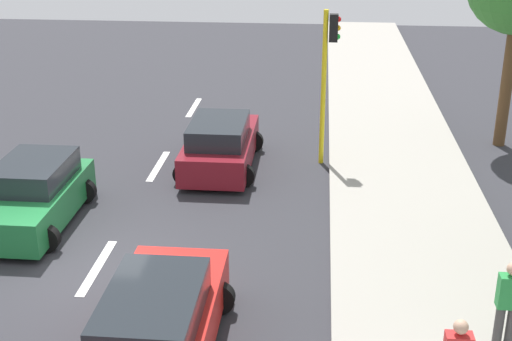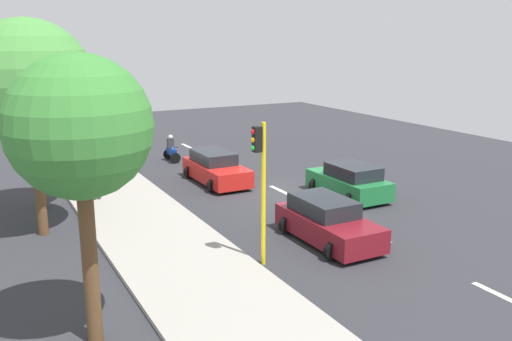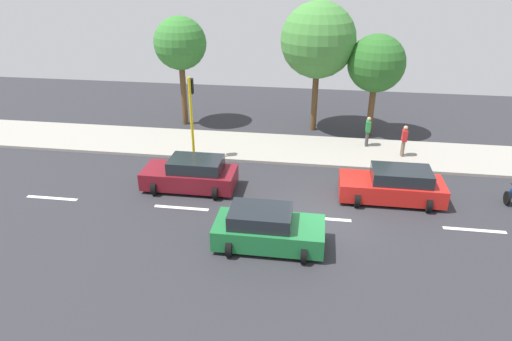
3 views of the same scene
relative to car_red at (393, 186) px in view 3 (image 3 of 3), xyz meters
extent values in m
cube|color=#2D2D33|center=(-2.05, 3.04, -0.76)|extent=(40.00, 60.00, 0.10)
cube|color=#9E998E|center=(4.95, 3.04, -0.64)|extent=(4.00, 60.00, 0.15)
cube|color=white|center=(-2.05, -2.96, -0.71)|extent=(0.20, 2.40, 0.01)
cube|color=white|center=(-2.05, 3.04, -0.71)|extent=(0.20, 2.40, 0.01)
cube|color=white|center=(-2.05, 9.04, -0.71)|extent=(0.20, 2.40, 0.01)
cube|color=white|center=(-2.05, 15.04, -0.71)|extent=(0.20, 2.40, 0.01)
cube|color=red|center=(0.00, 0.09, -0.15)|extent=(1.82, 4.48, 0.80)
cube|color=#1E2328|center=(0.00, -0.27, 0.53)|extent=(1.53, 2.51, 0.56)
cylinder|color=black|center=(-0.80, 1.56, -0.39)|extent=(0.64, 0.22, 0.64)
cylinder|color=black|center=(0.80, 1.56, -0.39)|extent=(0.64, 0.22, 0.64)
cylinder|color=black|center=(-0.80, -1.39, -0.39)|extent=(0.64, 0.22, 0.64)
cylinder|color=black|center=(0.80, -1.39, -0.39)|extent=(0.64, 0.22, 0.64)
cube|color=#1E7238|center=(-4.21, 4.99, -0.15)|extent=(1.87, 4.05, 0.80)
cube|color=#1E2328|center=(-4.21, 5.31, 0.53)|extent=(1.57, 2.27, 0.56)
cylinder|color=black|center=(-3.39, 3.65, -0.39)|extent=(0.64, 0.22, 0.64)
cylinder|color=black|center=(-5.04, 3.65, -0.39)|extent=(0.64, 0.22, 0.64)
cylinder|color=black|center=(-3.39, 6.32, -0.39)|extent=(0.64, 0.22, 0.64)
cylinder|color=black|center=(-5.04, 6.32, -0.39)|extent=(0.64, 0.22, 0.64)
cube|color=maroon|center=(-0.21, 9.16, -0.15)|extent=(1.83, 4.26, 0.80)
cube|color=#1E2328|center=(-0.21, 8.82, 0.53)|extent=(1.54, 2.39, 0.56)
cylinder|color=black|center=(-1.01, 10.57, -0.39)|extent=(0.64, 0.22, 0.64)
cylinder|color=black|center=(0.60, 10.57, -0.39)|extent=(0.64, 0.22, 0.64)
cylinder|color=black|center=(-1.01, 7.76, -0.39)|extent=(0.64, 0.22, 0.64)
cylinder|color=black|center=(0.60, 7.76, -0.39)|extent=(0.64, 0.22, 0.64)
cylinder|color=black|center=(0.32, -4.91, -0.41)|extent=(0.60, 0.10, 0.60)
cylinder|color=#3F3F3F|center=(5.79, 0.66, -0.14)|extent=(0.16, 0.16, 0.85)
cylinder|color=#3F3F3F|center=(5.99, 0.66, -0.14)|extent=(0.16, 0.16, 0.85)
cube|color=#268C3F|center=(5.89, 0.66, 0.59)|extent=(0.40, 0.24, 0.60)
sphere|color=tan|center=(5.89, 0.66, 1.02)|extent=(0.22, 0.22, 0.22)
cylinder|color=#72604C|center=(4.63, -1.11, -0.14)|extent=(0.16, 0.16, 0.85)
cylinder|color=#72604C|center=(4.83, -1.11, -0.14)|extent=(0.16, 0.16, 0.85)
cube|color=red|center=(4.73, -1.11, 0.59)|extent=(0.40, 0.24, 0.60)
sphere|color=tan|center=(4.73, -1.11, 1.02)|extent=(0.22, 0.22, 0.22)
cylinder|color=yellow|center=(2.70, 9.77, 1.54)|extent=(0.14, 0.14, 4.50)
cube|color=black|center=(2.92, 9.77, 3.29)|extent=(0.24, 0.24, 0.76)
sphere|color=red|center=(3.04, 9.77, 3.53)|extent=(0.16, 0.16, 0.16)
sphere|color=#F2A50C|center=(3.04, 9.77, 3.29)|extent=(0.16, 0.16, 0.16)
sphere|color=green|center=(3.04, 9.77, 3.05)|extent=(0.16, 0.16, 0.16)
cylinder|color=brown|center=(8.03, 0.36, 0.87)|extent=(0.36, 0.36, 3.17)
sphere|color=#2D6B28|center=(8.03, 0.36, 3.60)|extent=(3.26, 3.26, 3.26)
cylinder|color=brown|center=(8.33, 11.88, 1.28)|extent=(0.36, 0.36, 3.99)
sphere|color=#387F33|center=(8.33, 11.88, 4.38)|extent=(3.15, 3.15, 3.15)
cylinder|color=brown|center=(8.44, 3.72, 1.25)|extent=(0.36, 0.36, 3.93)
sphere|color=#478C3D|center=(8.44, 3.72, 4.73)|extent=(4.33, 4.33, 4.33)
camera|label=1|loc=(2.59, -9.92, 6.86)|focal=49.56mm
camera|label=2|loc=(10.42, 23.86, 6.24)|focal=38.51mm
camera|label=3|loc=(-17.96, 3.48, 9.09)|focal=31.24mm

